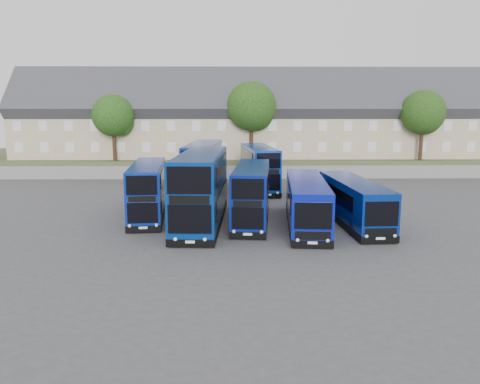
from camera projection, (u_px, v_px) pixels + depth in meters
name	position (u px, v px, depth m)	size (l,w,h in m)	color
ground	(238.00, 231.00, 30.72)	(120.00, 120.00, 0.00)	#414146
retaining_wall	(235.00, 172.00, 54.23)	(70.00, 0.40, 1.50)	slate
earth_bank	(234.00, 161.00, 64.03)	(80.00, 20.00, 2.00)	#454C2A
terrace_row	(281.00, 120.00, 59.24)	(66.00, 10.40, 11.20)	tan
dd_front_left	(148.00, 191.00, 34.56)	(3.23, 10.06, 3.93)	#082397
dd_front_mid	(201.00, 189.00, 32.51)	(3.43, 12.50, 4.92)	navy
dd_front_right	(252.00, 195.00, 33.05)	(3.23, 10.12, 3.95)	navy
dd_rear_left	(204.00, 169.00, 44.75)	(3.38, 12.00, 4.72)	navy
dd_rear_right	(259.00, 169.00, 46.69)	(3.51, 10.94, 4.27)	#0938A7
coach_east_a	(306.00, 203.00, 32.10)	(3.51, 11.81, 3.18)	#0816A3
coach_east_b	(353.00, 202.00, 32.74)	(2.84, 11.16, 3.02)	navy
tree_west	(115.00, 117.00, 53.96)	(4.80, 4.80, 7.65)	#382314
tree_mid	(253.00, 108.00, 54.58)	(5.76, 5.76, 9.18)	#382314
tree_east	(424.00, 114.00, 54.58)	(5.12, 5.12, 8.16)	#382314
tree_far	(447.00, 111.00, 61.53)	(5.44, 5.44, 8.67)	#382314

